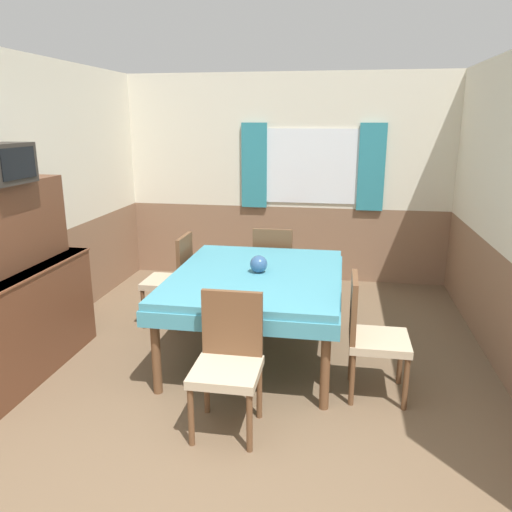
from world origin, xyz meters
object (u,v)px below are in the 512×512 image
(chair_head_window, at_px, (274,265))
(vase, at_px, (259,264))
(sideboard, at_px, (19,296))
(dining_table, at_px, (257,284))
(chair_left_far, at_px, (173,276))
(chair_right_near, at_px, (370,332))
(chair_head_near, at_px, (228,358))
(tv, at_px, (2,164))

(chair_head_window, xyz_separation_m, vase, (0.02, -1.11, 0.33))
(sideboard, bearing_deg, dining_table, 19.66)
(chair_head_window, bearing_deg, chair_left_far, -148.37)
(chair_left_far, distance_m, vase, 1.15)
(chair_head_window, height_order, vase, chair_head_window)
(chair_right_near, relative_size, chair_left_far, 1.00)
(chair_left_far, height_order, sideboard, sideboard)
(chair_head_near, xyz_separation_m, sideboard, (-1.83, 0.47, 0.16))
(dining_table, xyz_separation_m, chair_right_near, (0.95, -0.54, -0.15))
(chair_right_near, relative_size, sideboard, 0.59)
(chair_right_near, relative_size, vase, 6.16)
(chair_head_window, bearing_deg, chair_head_near, -90.00)
(dining_table, relative_size, vase, 11.94)
(chair_right_near, relative_size, chair_head_window, 1.00)
(dining_table, relative_size, sideboard, 1.15)
(sideboard, bearing_deg, chair_head_near, -14.30)
(chair_right_near, distance_m, sideboard, 2.79)
(chair_head_near, xyz_separation_m, tv, (-1.81, 0.44, 1.22))
(chair_left_far, bearing_deg, tv, 144.71)
(chair_head_near, height_order, vase, chair_head_near)
(dining_table, xyz_separation_m, chair_head_near, (-0.00, -1.12, -0.15))
(dining_table, xyz_separation_m, vase, (0.02, 0.01, 0.18))
(chair_head_near, height_order, chair_left_far, same)
(chair_left_far, height_order, chair_head_window, same)
(tv, bearing_deg, chair_head_near, -13.59)
(dining_table, height_order, chair_right_near, chair_right_near)
(chair_left_far, distance_m, chair_head_window, 1.12)
(chair_head_near, relative_size, vase, 6.16)
(vase, bearing_deg, chair_head_near, -90.79)
(dining_table, distance_m, chair_left_far, 1.10)
(dining_table, height_order, chair_head_near, chair_head_near)
(sideboard, xyz_separation_m, tv, (0.02, -0.03, 1.06))
(chair_left_far, relative_size, chair_head_window, 1.00)
(sideboard, bearing_deg, chair_left_far, 53.48)
(chair_right_near, xyz_separation_m, chair_head_window, (-0.95, 1.66, 0.00))
(sideboard, distance_m, vase, 1.97)
(chair_left_far, bearing_deg, dining_table, -119.44)
(dining_table, bearing_deg, chair_head_window, 90.00)
(dining_table, xyz_separation_m, chair_left_far, (-0.95, 0.54, -0.15))
(dining_table, relative_size, chair_head_near, 1.94)
(chair_left_far, height_order, tv, tv)
(sideboard, bearing_deg, chair_head_window, 44.11)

